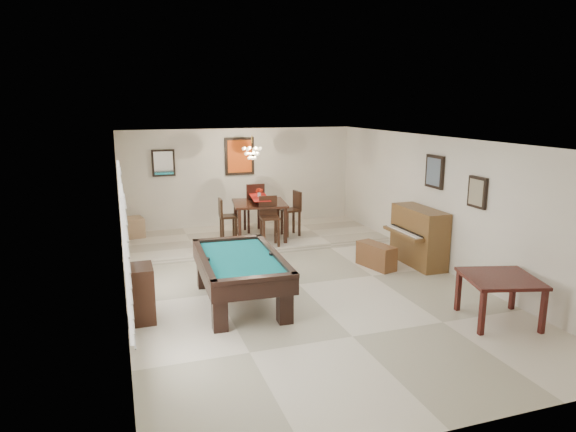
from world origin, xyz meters
TOP-DOWN VIEW (x-y plane):
  - ground_plane at (0.00, 0.00)m, footprint 6.00×9.00m
  - wall_back at (0.00, 4.50)m, footprint 6.00×0.04m
  - wall_front at (0.00, -4.50)m, footprint 6.00×0.04m
  - wall_left at (-3.00, 0.00)m, footprint 0.04×9.00m
  - wall_right at (3.00, 0.00)m, footprint 0.04×9.00m
  - ceiling at (0.00, 0.00)m, footprint 6.00×9.00m
  - dining_step at (0.00, 3.25)m, footprint 6.00×2.50m
  - window_left_front at (-2.97, -2.20)m, footprint 0.06×1.00m
  - window_left_rear at (-2.97, 0.60)m, footprint 0.06×1.00m
  - pool_table at (-1.20, -0.54)m, footprint 1.37×2.40m
  - square_table at (2.30, -2.47)m, footprint 1.26×1.26m
  - upright_piano at (2.59, 0.37)m, footprint 0.78×1.40m
  - piano_bench at (1.81, 0.44)m, footprint 0.54×0.92m
  - apothecary_chest at (-2.78, -0.72)m, footprint 0.38×0.57m
  - dining_table at (0.09, 2.93)m, footprint 1.34×1.34m
  - flower_vase at (0.09, 2.93)m, footprint 0.14×0.14m
  - dining_chair_south at (0.13, 2.25)m, footprint 0.44×0.44m
  - dining_chair_north at (0.13, 3.65)m, footprint 0.46×0.46m
  - dining_chair_west at (-0.66, 2.93)m, footprint 0.39×0.39m
  - dining_chair_east at (0.87, 2.97)m, footprint 0.44×0.44m
  - corner_bench at (-2.69, 4.03)m, footprint 0.49×0.57m
  - chandelier at (0.00, 3.20)m, footprint 0.44×0.44m
  - back_painting at (0.00, 4.46)m, footprint 0.75×0.06m
  - back_mirror at (-1.90, 4.46)m, footprint 0.55×0.06m
  - right_picture_upper at (2.96, 0.30)m, footprint 0.06×0.55m
  - right_picture_lower at (2.96, -1.00)m, footprint 0.06×0.45m

SIDE VIEW (x-z plane):
  - ground_plane at x=0.00m, z-range -0.02..0.00m
  - dining_step at x=0.00m, z-range 0.00..0.12m
  - piano_bench at x=1.81m, z-range 0.00..0.48m
  - corner_bench at x=-2.69m, z-range 0.12..0.58m
  - square_table at x=2.30m, z-range 0.00..0.71m
  - pool_table at x=-1.20m, z-range 0.00..0.78m
  - apothecary_chest at x=-2.78m, z-range 0.00..0.85m
  - upright_piano at x=2.59m, z-range 0.00..1.16m
  - dining_table at x=0.09m, z-range 0.12..1.10m
  - dining_chair_west at x=-0.66m, z-range 0.12..1.12m
  - dining_chair_east at x=0.87m, z-range 0.12..1.18m
  - dining_chair_south at x=0.13m, z-range 0.12..1.22m
  - dining_chair_north at x=0.13m, z-range 0.12..1.33m
  - flower_vase at x=0.09m, z-range 1.10..1.31m
  - wall_back at x=0.00m, z-range 0.00..2.60m
  - wall_front at x=0.00m, z-range 0.00..2.60m
  - wall_left at x=-3.00m, z-range 0.00..2.60m
  - wall_right at x=3.00m, z-range 0.00..2.60m
  - window_left_front at x=-2.97m, z-range 0.55..2.25m
  - window_left_rear at x=-2.97m, z-range 0.55..2.25m
  - right_picture_lower at x=2.96m, z-range 1.42..1.98m
  - back_mirror at x=-1.90m, z-range 1.48..2.12m
  - back_painting at x=0.00m, z-range 1.42..2.38m
  - right_picture_upper at x=2.96m, z-range 1.57..2.23m
  - chandelier at x=0.00m, z-range 1.90..2.50m
  - ceiling at x=0.00m, z-range 2.58..2.62m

